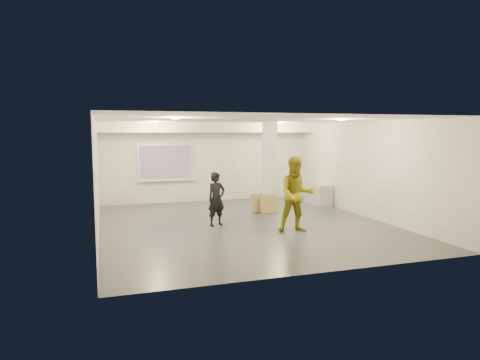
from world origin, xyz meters
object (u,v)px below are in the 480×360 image
object	(u,v)px
credenza	(318,194)
woman	(216,199)
column	(270,167)
projection_screen	(166,162)
man	(296,195)

from	to	relation	value
credenza	woman	size ratio (longest dim) A/B	0.85
credenza	woman	bearing A→B (deg)	-150.26
column	woman	world-z (taller)	column
column	woman	bearing A→B (deg)	-143.30
credenza	column	bearing A→B (deg)	-161.43
projection_screen	credenza	size ratio (longest dim) A/B	1.61
credenza	man	world-z (taller)	man
projection_screen	woman	bearing A→B (deg)	-79.71
column	projection_screen	xyz separation A→B (m)	(-3.10, 2.65, 0.03)
column	woman	size ratio (longest dim) A/B	1.96
credenza	man	bearing A→B (deg)	-123.66
projection_screen	woman	distance (m)	4.51
projection_screen	woman	size ratio (longest dim) A/B	1.37
projection_screen	woman	world-z (taller)	projection_screen
man	column	bearing A→B (deg)	94.23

